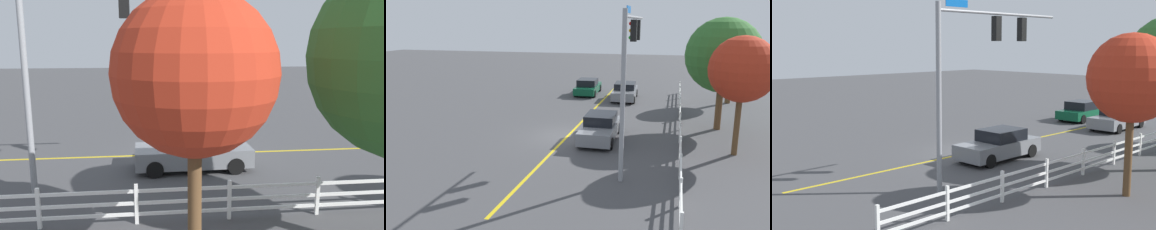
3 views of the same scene
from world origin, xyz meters
TOP-DOWN VIEW (x-y plane):
  - ground_plane at (0.00, 0.00)m, footprint 120.00×120.00m
  - lane_center_stripe at (-4.00, 0.00)m, footprint 28.00×0.16m
  - signal_assembly at (3.68, 3.97)m, footprint 6.97×0.37m
  - car_0 at (-13.54, -1.93)m, footprint 4.79×2.16m
  - car_1 at (0.07, 1.98)m, footprint 4.55×2.00m
  - car_2 at (-11.90, 1.76)m, footprint 4.78×2.16m
  - white_rail_fence at (-3.00, 6.42)m, footprint 26.10×0.10m
  - tree_0 at (0.91, 9.10)m, footprint 3.23×3.23m
  - tree_1 at (-12.46, 10.29)m, footprint 3.47×3.47m
  - tree_2 at (-3.87, 8.70)m, footprint 4.52×4.52m

SIDE VIEW (x-z plane):
  - ground_plane at x=0.00m, z-range 0.00..0.00m
  - lane_center_stripe at x=-4.00m, z-range 0.00..0.01m
  - white_rail_fence at x=-3.00m, z-range 0.03..1.18m
  - car_0 at x=-13.54m, z-range -0.03..1.40m
  - car_2 at x=-11.90m, z-range -0.02..1.42m
  - car_1 at x=0.07m, z-range -0.03..1.45m
  - tree_0 at x=0.91m, z-range 1.35..7.33m
  - tree_1 at x=-12.46m, z-range 1.42..7.81m
  - tree_2 at x=-3.87m, z-range 1.17..8.07m
  - signal_assembly at x=3.68m, z-range 1.45..8.66m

